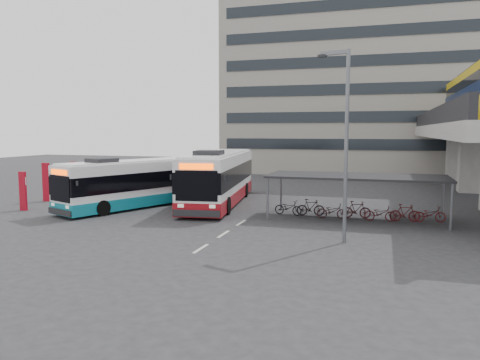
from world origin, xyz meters
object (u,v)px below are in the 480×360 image
(bus_main, at_px, (219,178))
(lamp_post, at_px, (344,134))
(pedestrian, at_px, (179,193))
(bus_teal, at_px, (139,183))

(bus_main, height_order, lamp_post, lamp_post)
(bus_main, xyz_separation_m, pedestrian, (-2.51, -1.26, -0.97))
(bus_main, relative_size, lamp_post, 1.54)
(bus_main, relative_size, pedestrian, 8.10)
(bus_main, height_order, pedestrian, bus_main)
(bus_main, bearing_deg, pedestrian, -161.54)
(pedestrian, xyz_separation_m, lamp_post, (11.70, -7.86, 4.10))
(bus_main, xyz_separation_m, lamp_post, (9.20, -9.12, 3.13))
(pedestrian, bearing_deg, bus_main, -61.91)
(pedestrian, bearing_deg, bus_teal, 126.03)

